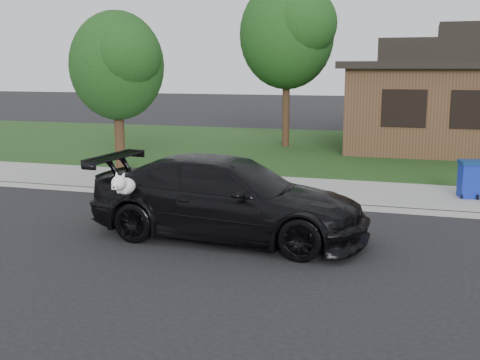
% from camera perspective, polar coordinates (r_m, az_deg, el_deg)
% --- Properties ---
extents(ground, '(120.00, 120.00, 0.00)m').
position_cam_1_polar(ground, '(10.41, 12.46, -7.34)').
color(ground, black).
rests_on(ground, ground).
extents(sidewalk, '(60.00, 3.00, 0.12)m').
position_cam_1_polar(sidewalk, '(15.23, 14.10, -1.48)').
color(sidewalk, gray).
rests_on(sidewalk, ground).
extents(curb, '(60.00, 0.12, 0.12)m').
position_cam_1_polar(curb, '(13.77, 13.74, -2.73)').
color(curb, gray).
rests_on(curb, ground).
extents(lawn, '(60.00, 13.00, 0.13)m').
position_cam_1_polar(lawn, '(23.12, 15.27, 2.52)').
color(lawn, '#193814').
rests_on(lawn, ground).
extents(sedan, '(5.37, 2.63, 1.52)m').
position_cam_1_polar(sedan, '(11.25, -1.16, -1.72)').
color(sedan, black).
rests_on(sedan, ground).
extents(recycling_bin, '(0.63, 0.63, 0.88)m').
position_cam_1_polar(recycling_bin, '(15.28, 21.01, 0.11)').
color(recycling_bin, '#0D2198').
rests_on(recycling_bin, sidewalk).
extents(tree_0, '(3.78, 3.60, 6.34)m').
position_cam_1_polar(tree_0, '(23.37, 4.81, 13.79)').
color(tree_0, '#332114').
rests_on(tree_0, ground).
extents(tree_2, '(2.73, 2.60, 4.59)m').
position_cam_1_polar(tree_2, '(17.06, -11.38, 10.75)').
color(tree_2, '#332114').
rests_on(tree_2, ground).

